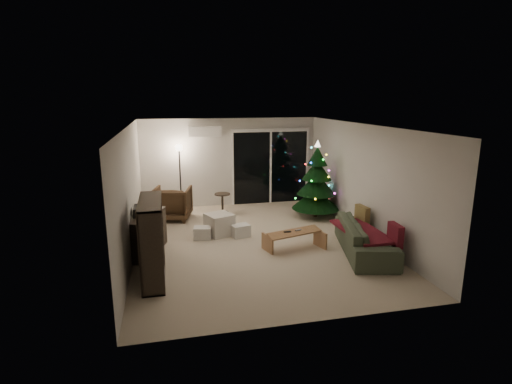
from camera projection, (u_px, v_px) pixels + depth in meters
room at (259, 182)px, 9.92m from camera, size 6.50×7.51×2.60m
bookshelf at (142, 241)px, 6.73m from camera, size 0.83×1.43×1.40m
media_cabinet at (146, 234)px, 7.98m from camera, size 0.81×1.37×0.80m
stereo at (144, 210)px, 7.87m from camera, size 0.41×0.48×0.17m
armchair at (172, 203)px, 10.22m from camera, size 1.08×1.10×0.84m
ottoman at (219, 224)px, 9.08m from camera, size 0.71×0.71×0.49m
cardboard_box_a at (203, 233)px, 8.84m from camera, size 0.42×0.35×0.27m
cardboard_box_b at (240, 231)px, 8.98m from camera, size 0.45×0.38×0.28m
side_table at (223, 203)px, 10.83m from camera, size 0.44×0.44×0.53m
floor_lamp at (180, 179)px, 10.88m from camera, size 0.29×0.29×1.78m
sofa at (365, 237)px, 8.02m from camera, size 1.37×2.32×0.64m
sofa_throw at (361, 231)px, 7.96m from camera, size 0.68×1.57×0.05m
cushion_a at (362, 215)px, 8.63m from camera, size 0.16×0.43×0.42m
cushion_b at (395, 235)px, 7.40m from camera, size 0.15×0.43×0.42m
coffee_table at (294, 240)px, 8.22m from camera, size 1.27×0.74×0.38m
remote_a at (287, 232)px, 8.14m from camera, size 0.15×0.04×0.02m
remote_b at (298, 230)px, 8.24m from camera, size 0.15×0.09×0.02m
christmas_tree at (317, 179)px, 10.29m from camera, size 1.28×1.28×2.01m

